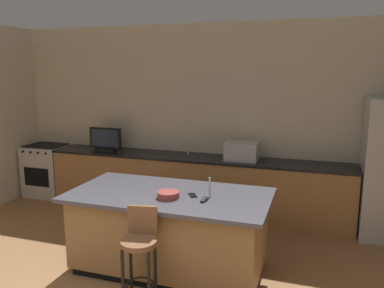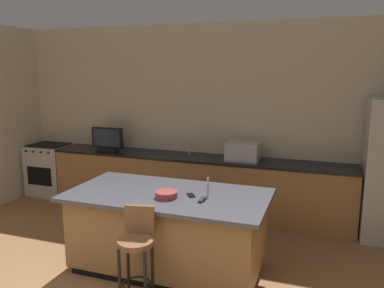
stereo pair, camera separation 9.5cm
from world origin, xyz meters
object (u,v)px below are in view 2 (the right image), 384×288
kitchen_island (168,231)px  tv_monitor (107,140)px  bar_stool_center (137,249)px  cell_phone (191,195)px  microwave (243,151)px  fruit_bowl (166,195)px  tv_remote (202,199)px  range_oven (51,169)px

kitchen_island → tv_monitor: bearing=136.2°
bar_stool_center → cell_phone: size_ratio=6.47×
microwave → fruit_bowl: microwave is taller
bar_stool_center → tv_remote: bearing=45.3°
kitchen_island → tv_remote: tv_remote is taller
fruit_bowl → tv_remote: fruit_bowl is taller
kitchen_island → bar_stool_center: size_ratio=2.28×
fruit_bowl → tv_monitor: bearing=134.7°
bar_stool_center → cell_phone: bearing=59.4°
cell_phone → kitchen_island: bearing=147.4°
range_oven → microwave: bearing=0.0°
kitchen_island → cell_phone: bearing=0.3°
tv_monitor → cell_phone: size_ratio=3.77×
tv_monitor → fruit_bowl: size_ratio=2.39×
microwave → bar_stool_center: microwave is taller
fruit_bowl → cell_phone: (0.23, 0.15, -0.03)m
fruit_bowl → cell_phone: bearing=32.7°
tv_monitor → kitchen_island: bearing=-43.8°
microwave → fruit_bowl: size_ratio=2.03×
bar_stool_center → tv_remote: size_ratio=5.71×
microwave → tv_monitor: 2.29m
tv_monitor → cell_phone: (2.11, -1.76, -0.18)m
kitchen_island → cell_phone: 0.52m
kitchen_island → range_oven: bearing=149.6°
microwave → cell_phone: (-0.18, -1.81, -0.14)m
range_oven → microwave: size_ratio=1.93×
microwave → bar_stool_center: (-0.46, -2.56, -0.46)m
range_oven → bar_stool_center: bearing=-39.6°
tv_monitor → fruit_bowl: 2.69m
range_oven → cell_phone: size_ratio=6.18×
kitchen_island → tv_remote: 0.63m
kitchen_island → tv_monitor: size_ratio=3.91×
cell_phone → tv_remote: (0.16, -0.11, 0.01)m
tv_monitor → bar_stool_center: tv_monitor is taller
range_oven → tv_remote: size_ratio=5.46×
range_oven → cell_phone: (3.36, -1.81, 0.45)m
bar_stool_center → fruit_bowl: size_ratio=4.10×
microwave → tv_remote: size_ratio=2.82×
bar_stool_center → cell_phone: 0.86m
kitchen_island → range_oven: 3.58m
range_oven → cell_phone: bearing=-28.3°
microwave → cell_phone: 1.83m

